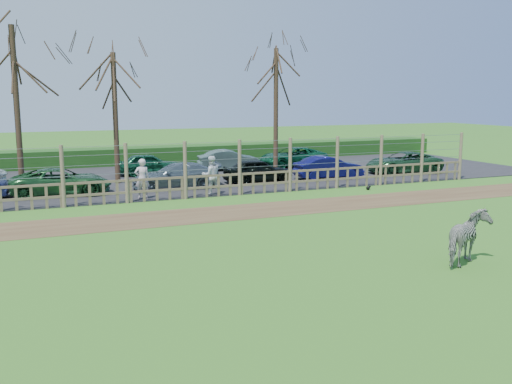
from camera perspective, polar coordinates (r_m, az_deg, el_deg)
name	(u,v)px	position (r m, az deg, el deg)	size (l,w,h in m)	color
ground	(257,242)	(17.41, 0.12, -5.06)	(120.00, 120.00, 0.00)	#559027
dirt_strip	(211,214)	(21.52, -4.51, -2.23)	(34.00, 2.80, 0.01)	brown
asphalt	(153,179)	(31.04, -10.27, 1.33)	(44.00, 13.00, 0.04)	#232326
hedge	(129,156)	(37.80, -12.59, 3.52)	(46.00, 2.00, 1.10)	#1E4716
fence	(185,181)	(24.68, -7.07, 1.14)	(30.16, 0.16, 2.50)	brown
tree_left	(14,68)	(28.06, -23.04, 11.33)	(4.80, 4.80, 7.88)	#3D2B1E
tree_mid	(114,86)	(29.38, -14.00, 10.23)	(4.80, 4.80, 6.83)	#3D2B1E
tree_right	(276,81)	(32.49, 2.02, 11.08)	(4.80, 4.80, 7.35)	#3D2B1E
zebra	(469,238)	(16.01, 20.49, -4.34)	(0.77, 1.70, 1.43)	gray
visitor_a	(142,179)	(24.86, -11.32, 1.32)	(0.63, 0.41, 1.72)	beige
visitor_b	(211,175)	(25.53, -4.52, 1.69)	(0.84, 0.65, 1.72)	silver
crow	(368,188)	(27.48, 11.15, 0.41)	(0.25, 0.18, 0.20)	black
car_2	(61,182)	(26.75, -18.90, 0.99)	(1.99, 4.32, 1.20)	#215328
car_3	(176,176)	(27.46, -7.98, 1.63)	(1.68, 4.13, 1.20)	#4E5F68
car_4	(258,171)	(29.04, 0.17, 2.16)	(1.42, 3.52, 1.20)	black
car_5	(328,168)	(30.53, 7.25, 2.45)	(1.27, 3.64, 1.20)	#0F1052
car_6	(404,163)	(33.63, 14.56, 2.87)	(1.99, 4.32, 1.20)	#224F2C
car_10	(149,164)	(32.39, -10.66, 2.76)	(1.42, 3.52, 1.20)	#134D2F
car_11	(229,160)	(33.93, -2.74, 3.22)	(1.27, 3.64, 1.20)	#4E6962
car_12	(293,157)	(35.60, 3.67, 3.52)	(1.99, 4.32, 1.20)	#0F5632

